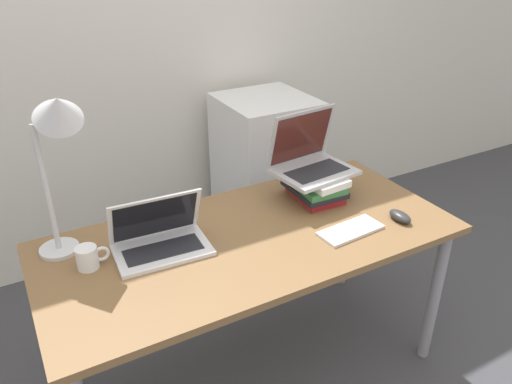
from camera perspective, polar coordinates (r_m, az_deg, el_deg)
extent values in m
cube|color=silver|center=(2.77, -13.33, 18.83)|extent=(8.00, 0.05, 2.70)
cube|color=brown|center=(1.93, -0.58, -5.30)|extent=(1.59, 0.74, 0.03)
cylinder|color=gray|center=(2.34, 19.73, -11.13)|extent=(0.05, 0.05, 0.68)
cylinder|color=gray|center=(2.23, -22.07, -13.80)|extent=(0.05, 0.05, 0.68)
cylinder|color=gray|center=(2.69, 10.19, -4.28)|extent=(0.05, 0.05, 0.68)
cube|color=silver|center=(1.85, -10.65, -6.53)|extent=(0.35, 0.23, 0.02)
cube|color=#232328|center=(1.83, -10.56, -6.49)|extent=(0.28, 0.13, 0.00)
cube|color=silver|center=(1.85, -11.48, -2.79)|extent=(0.34, 0.11, 0.20)
cube|color=black|center=(1.85, -11.44, -2.91)|extent=(0.31, 0.09, 0.17)
cube|color=maroon|center=(2.19, 6.77, -0.21)|extent=(0.19, 0.24, 0.03)
cube|color=black|center=(2.17, 6.66, 0.39)|extent=(0.21, 0.26, 0.02)
cube|color=#33753D|center=(2.15, 6.80, 0.90)|extent=(0.19, 0.25, 0.03)
cube|color=white|center=(2.14, 7.05, 1.66)|extent=(0.18, 0.26, 0.03)
cube|color=#B2B2B7|center=(2.14, 6.70, 2.33)|extent=(0.35, 0.28, 0.02)
cube|color=#232328|center=(2.13, 6.98, 2.41)|extent=(0.28, 0.16, 0.00)
cube|color=#B2B2B7|center=(2.16, 5.16, 6.36)|extent=(0.33, 0.10, 0.25)
cube|color=#4C1E19|center=(2.15, 5.24, 6.30)|extent=(0.29, 0.08, 0.22)
cube|color=white|center=(1.97, 10.76, -4.33)|extent=(0.27, 0.13, 0.01)
cube|color=silver|center=(1.97, 10.78, -4.15)|extent=(0.25, 0.11, 0.00)
ellipsoid|color=#2D2D2D|center=(2.08, 16.14, -2.68)|extent=(0.06, 0.11, 0.04)
cylinder|color=white|center=(1.82, -18.74, -7.13)|extent=(0.07, 0.07, 0.08)
torus|color=white|center=(1.82, -17.23, -6.76)|extent=(0.06, 0.01, 0.06)
cylinder|color=silver|center=(1.96, -21.54, -6.08)|extent=(0.14, 0.14, 0.01)
cylinder|color=silver|center=(1.84, -22.83, 0.25)|extent=(0.02, 0.02, 0.47)
cone|color=silver|center=(1.71, -21.74, 8.86)|extent=(0.16, 0.19, 0.17)
cube|color=white|center=(2.92, 1.06, 1.81)|extent=(0.48, 0.50, 0.94)
cube|color=#4C4C51|center=(2.77, 6.36, 1.25)|extent=(0.02, 0.02, 0.47)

